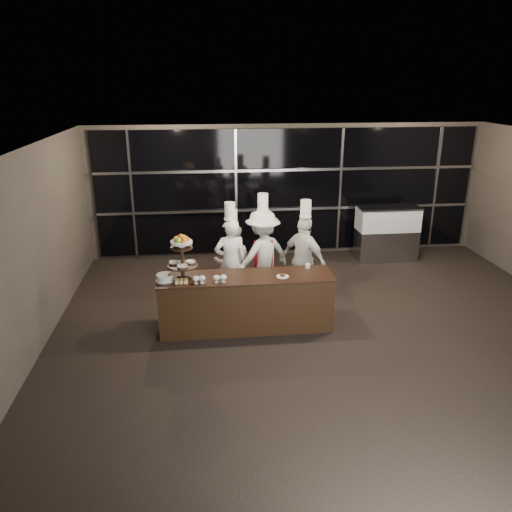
{
  "coord_description": "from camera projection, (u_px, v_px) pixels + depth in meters",
  "views": [
    {
      "loc": [
        -2.0,
        -6.12,
        3.91
      ],
      "look_at": [
        -1.12,
        1.61,
        1.15
      ],
      "focal_mm": 35.0,
      "sensor_mm": 36.0,
      "label": 1
    }
  ],
  "objects": [
    {
      "name": "compotes",
      "position": [
        209.0,
        278.0,
        7.74
      ],
      "size": [
        0.54,
        0.11,
        0.12
      ],
      "color": "silver",
      "rests_on": "buffet_counter"
    },
    {
      "name": "chef_a",
      "position": [
        231.0,
        261.0,
        8.95
      ],
      "size": [
        0.63,
        0.46,
        1.91
      ],
      "color": "white",
      "rests_on": "ground"
    },
    {
      "name": "chef_d",
      "position": [
        304.0,
        259.0,
        9.07
      ],
      "size": [
        0.91,
        0.99,
        1.93
      ],
      "color": "white",
      "rests_on": "ground"
    },
    {
      "name": "buffet_counter",
      "position": [
        246.0,
        302.0,
        8.19
      ],
      "size": [
        2.84,
        0.74,
        0.92
      ],
      "color": "black",
      "rests_on": "ground"
    },
    {
      "name": "pastry_squares",
      "position": [
        181.0,
        281.0,
        7.76
      ],
      "size": [
        0.19,
        0.13,
        0.05
      ],
      "color": "#FBD67B",
      "rests_on": "buffet_counter"
    },
    {
      "name": "room",
      "position": [
        352.0,
        268.0,
        6.75
      ],
      "size": [
        10.0,
        10.0,
        10.0
      ],
      "color": "black",
      "rests_on": "ground"
    },
    {
      "name": "layer_cake",
      "position": [
        165.0,
        278.0,
        7.83
      ],
      "size": [
        0.3,
        0.3,
        0.11
      ],
      "color": "white",
      "rests_on": "buffet_counter"
    },
    {
      "name": "chef_b",
      "position": [
        233.0,
        262.0,
        9.19
      ],
      "size": [
        0.75,
        0.61,
        1.73
      ],
      "color": "silver",
      "rests_on": "ground"
    },
    {
      "name": "small_plate",
      "position": [
        283.0,
        276.0,
        8.0
      ],
      "size": [
        0.2,
        0.2,
        0.05
      ],
      "color": "white",
      "rests_on": "buffet_counter"
    },
    {
      "name": "display_stand",
      "position": [
        182.0,
        254.0,
        7.79
      ],
      "size": [
        0.48,
        0.48,
        0.74
      ],
      "color": "black",
      "rests_on": "buffet_counter"
    },
    {
      "name": "chef_cup",
      "position": [
        308.0,
        266.0,
        8.37
      ],
      "size": [
        0.08,
        0.08,
        0.07
      ],
      "primitive_type": "cylinder",
      "color": "white",
      "rests_on": "buffet_counter"
    },
    {
      "name": "window_wall",
      "position": [
        288.0,
        191.0,
        11.38
      ],
      "size": [
        8.6,
        0.1,
        2.8
      ],
      "color": "black",
      "rests_on": "ground"
    },
    {
      "name": "display_case",
      "position": [
        387.0,
        230.0,
        11.28
      ],
      "size": [
        1.37,
        0.6,
        1.24
      ],
      "color": "#A5A5AA",
      "rests_on": "ground"
    },
    {
      "name": "chef_c",
      "position": [
        263.0,
        255.0,
        9.17
      ],
      "size": [
        1.28,
        1.08,
        2.01
      ],
      "color": "silver",
      "rests_on": "ground"
    }
  ]
}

